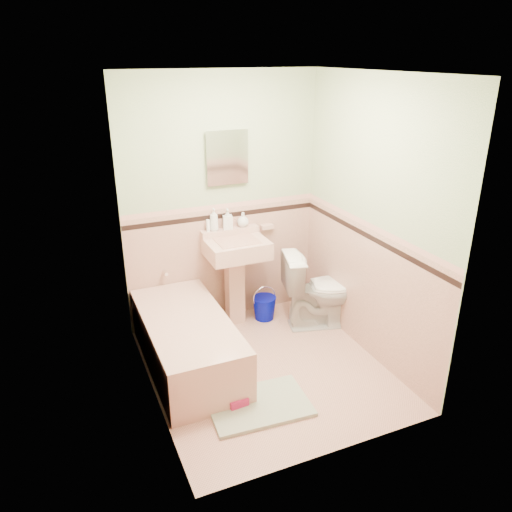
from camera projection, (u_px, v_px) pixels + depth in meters
name	position (u px, v px, depth m)	size (l,w,h in m)	color
floor	(267.00, 369.00, 4.47)	(2.20, 2.20, 0.00)	tan
ceiling	(270.00, 72.00, 3.52)	(2.20, 2.20, 0.00)	white
wall_back	(222.00, 203.00, 4.93)	(2.50, 2.50, 0.00)	beige
wall_front	(343.00, 295.00, 3.06)	(2.50, 2.50, 0.00)	beige
wall_left	(144.00, 257.00, 3.63)	(2.50, 2.50, 0.00)	beige
wall_right	(372.00, 222.00, 4.36)	(2.50, 2.50, 0.00)	beige
wainscot_back	(224.00, 263.00, 5.17)	(2.00, 2.00, 0.00)	#D09F8C
wainscot_front	(335.00, 381.00, 3.32)	(2.00, 2.00, 0.00)	#D09F8C
wainscot_left	(152.00, 334.00, 3.88)	(2.20, 2.20, 0.00)	#D09F8C
wainscot_right	(365.00, 289.00, 4.61)	(2.20, 2.20, 0.00)	#D09F8C
accent_back	(223.00, 216.00, 4.97)	(2.00, 2.00, 0.00)	black
accent_front	(340.00, 312.00, 3.13)	(2.00, 2.00, 0.00)	black
accent_left	(148.00, 273.00, 3.69)	(2.20, 2.20, 0.00)	black
accent_right	(369.00, 237.00, 4.41)	(2.20, 2.20, 0.00)	black
cap_back	(223.00, 206.00, 4.93)	(2.00, 2.00, 0.00)	tan
cap_front	(341.00, 298.00, 3.09)	(2.00, 2.00, 0.00)	tan
cap_left	(146.00, 260.00, 3.65)	(2.20, 2.20, 0.00)	tan
cap_right	(370.00, 226.00, 4.37)	(2.20, 2.20, 0.00)	tan
bathtub	(188.00, 344.00, 4.44)	(0.70, 1.50, 0.45)	tan
tub_faucet	(165.00, 272.00, 4.90)	(0.04, 0.04, 0.12)	silver
sink	(237.00, 283.00, 5.04)	(0.59, 0.49, 0.93)	tan
sink_faucet	(231.00, 234.00, 4.98)	(0.02, 0.02, 0.10)	silver
medicine_cabinet	(227.00, 157.00, 4.75)	(0.39, 0.04, 0.49)	white
soap_dish	(267.00, 227.00, 5.18)	(0.13, 0.08, 0.04)	tan
soap_bottle_left	(214.00, 220.00, 4.89)	(0.09, 0.09, 0.23)	#B2B2B2
soap_bottle_mid	(228.00, 219.00, 4.95)	(0.09, 0.09, 0.21)	#B2B2B2
soap_bottle_right	(243.00, 220.00, 5.02)	(0.12, 0.12, 0.15)	#B2B2B2
tube	(208.00, 225.00, 4.89)	(0.04, 0.04, 0.12)	white
toilet	(322.00, 289.00, 5.06)	(0.45, 0.78, 0.80)	white
bucket	(264.00, 308.00, 5.28)	(0.25, 0.25, 0.25)	#00069B
bath_mat	(259.00, 405.00, 3.99)	(0.79, 0.53, 0.03)	#96A68A
shoe	(239.00, 402.00, 3.95)	(0.15, 0.07, 0.06)	#BF1E59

